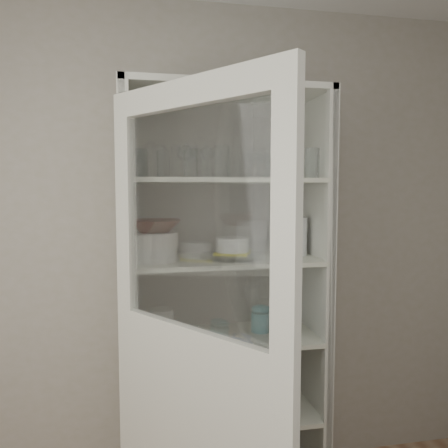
{
  "coord_description": "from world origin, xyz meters",
  "views": [
    {
      "loc": [
        -0.22,
        -0.87,
        1.61
      ],
      "look_at": [
        0.2,
        1.27,
        1.43
      ],
      "focal_mm": 35.0,
      "sensor_mm": 36.0,
      "label": 1
    }
  ],
  "objects_px": {
    "yellow_trivet": "(233,253)",
    "grey_bowl_stack": "(292,236)",
    "glass_platter": "(233,256)",
    "measuring_cups": "(191,338)",
    "plate_stack_back": "(141,250)",
    "mug_white": "(284,329)",
    "cream_bowl": "(155,239)",
    "mug_teal": "(264,320)",
    "white_canister": "(163,322)",
    "white_ramekin": "(233,244)",
    "pantry_cabinet": "(222,316)",
    "mug_blue": "(281,329)",
    "goblet_1": "(197,162)",
    "cream_dish": "(205,403)",
    "tin_box": "(244,403)",
    "goblet_0": "(185,160)",
    "plate_stack_front": "(155,254)",
    "teal_jar": "(261,320)",
    "cupboard_door": "(193,388)",
    "goblet_2": "(250,163)",
    "goblet_3": "(259,164)",
    "terracotta_bowl": "(155,226)"
  },
  "relations": [
    {
      "from": "tin_box",
      "to": "white_canister",
      "type": "bearing_deg",
      "value": 172.28
    },
    {
      "from": "cream_bowl",
      "to": "measuring_cups",
      "type": "xyz_separation_m",
      "value": [
        0.17,
        -0.05,
        -0.49
      ]
    },
    {
      "from": "teal_jar",
      "to": "goblet_0",
      "type": "bearing_deg",
      "value": 172.2
    },
    {
      "from": "white_canister",
      "to": "grey_bowl_stack",
      "type": "bearing_deg",
      "value": -1.85
    },
    {
      "from": "mug_teal",
      "to": "goblet_3",
      "type": "bearing_deg",
      "value": 103.54
    },
    {
      "from": "goblet_0",
      "to": "measuring_cups",
      "type": "xyz_separation_m",
      "value": [
        0.01,
        -0.15,
        -0.88
      ]
    },
    {
      "from": "glass_platter",
      "to": "measuring_cups",
      "type": "bearing_deg",
      "value": -161.88
    },
    {
      "from": "mug_teal",
      "to": "measuring_cups",
      "type": "xyz_separation_m",
      "value": [
        -0.41,
        -0.14,
        -0.02
      ]
    },
    {
      "from": "glass_platter",
      "to": "mug_white",
      "type": "distance_m",
      "value": 0.45
    },
    {
      "from": "cupboard_door",
      "to": "goblet_2",
      "type": "bearing_deg",
      "value": 113.71
    },
    {
      "from": "cupboard_door",
      "to": "terracotta_bowl",
      "type": "bearing_deg",
      "value": 154.82
    },
    {
      "from": "pantry_cabinet",
      "to": "plate_stack_front",
      "type": "bearing_deg",
      "value": -165.57
    },
    {
      "from": "grey_bowl_stack",
      "to": "cream_dish",
      "type": "xyz_separation_m",
      "value": [
        -0.47,
        -0.02,
        -0.86
      ]
    },
    {
      "from": "measuring_cups",
      "to": "tin_box",
      "type": "xyz_separation_m",
      "value": [
        0.29,
        0.07,
        -0.39
      ]
    },
    {
      "from": "plate_stack_back",
      "to": "mug_white",
      "type": "height_order",
      "value": "plate_stack_back"
    },
    {
      "from": "mug_blue",
      "to": "goblet_3",
      "type": "bearing_deg",
      "value": 80.95
    },
    {
      "from": "goblet_1",
      "to": "grey_bowl_stack",
      "type": "xyz_separation_m",
      "value": [
        0.5,
        -0.06,
        -0.39
      ]
    },
    {
      "from": "yellow_trivet",
      "to": "grey_bowl_stack",
      "type": "xyz_separation_m",
      "value": [
        0.33,
        0.03,
        0.08
      ]
    },
    {
      "from": "goblet_0",
      "to": "yellow_trivet",
      "type": "height_order",
      "value": "goblet_0"
    },
    {
      "from": "pantry_cabinet",
      "to": "plate_stack_back",
      "type": "distance_m",
      "value": 0.55
    },
    {
      "from": "pantry_cabinet",
      "to": "mug_blue",
      "type": "height_order",
      "value": "pantry_cabinet"
    },
    {
      "from": "pantry_cabinet",
      "to": "plate_stack_front",
      "type": "height_order",
      "value": "pantry_cabinet"
    },
    {
      "from": "glass_platter",
      "to": "cream_bowl",
      "type": "bearing_deg",
      "value": -176.0
    },
    {
      "from": "goblet_1",
      "to": "cream_dish",
      "type": "bearing_deg",
      "value": -74.5
    },
    {
      "from": "plate_stack_back",
      "to": "white_ramekin",
      "type": "distance_m",
      "value": 0.47
    },
    {
      "from": "pantry_cabinet",
      "to": "goblet_1",
      "type": "height_order",
      "value": "pantry_cabinet"
    },
    {
      "from": "goblet_0",
      "to": "mug_blue",
      "type": "xyz_separation_m",
      "value": [
        0.46,
        -0.17,
        -0.85
      ]
    },
    {
      "from": "goblet_1",
      "to": "mug_teal",
      "type": "relative_size",
      "value": 1.82
    },
    {
      "from": "cream_bowl",
      "to": "yellow_trivet",
      "type": "relative_size",
      "value": 1.35
    },
    {
      "from": "mug_teal",
      "to": "white_canister",
      "type": "xyz_separation_m",
      "value": [
        -0.54,
        -0.01,
        0.03
      ]
    },
    {
      "from": "glass_platter",
      "to": "white_ramekin",
      "type": "relative_size",
      "value": 1.98
    },
    {
      "from": "cream_bowl",
      "to": "terracotta_bowl",
      "type": "distance_m",
      "value": 0.07
    },
    {
      "from": "glass_platter",
      "to": "teal_jar",
      "type": "xyz_separation_m",
      "value": [
        0.16,
        0.02,
        -0.35
      ]
    },
    {
      "from": "pantry_cabinet",
      "to": "mug_blue",
      "type": "xyz_separation_m",
      "value": [
        0.27,
        -0.16,
        -0.04
      ]
    },
    {
      "from": "goblet_3",
      "to": "terracotta_bowl",
      "type": "bearing_deg",
      "value": -165.28
    },
    {
      "from": "goblet_3",
      "to": "cream_dish",
      "type": "height_order",
      "value": "goblet_3"
    },
    {
      "from": "goblet_0",
      "to": "cream_bowl",
      "type": "bearing_deg",
      "value": -147.41
    },
    {
      "from": "plate_stack_front",
      "to": "yellow_trivet",
      "type": "height_order",
      "value": "plate_stack_front"
    },
    {
      "from": "terracotta_bowl",
      "to": "white_canister",
      "type": "height_order",
      "value": "terracotta_bowl"
    },
    {
      "from": "goblet_1",
      "to": "measuring_cups",
      "type": "bearing_deg",
      "value": -109.25
    },
    {
      "from": "terracotta_bowl",
      "to": "grey_bowl_stack",
      "type": "bearing_deg",
      "value": 4.42
    },
    {
      "from": "goblet_2",
      "to": "mug_teal",
      "type": "height_order",
      "value": "goblet_2"
    },
    {
      "from": "cream_bowl",
      "to": "white_canister",
      "type": "bearing_deg",
      "value": 65.67
    },
    {
      "from": "glass_platter",
      "to": "pantry_cabinet",
      "type": "bearing_deg",
      "value": 125.94
    },
    {
      "from": "plate_stack_front",
      "to": "terracotta_bowl",
      "type": "distance_m",
      "value": 0.14
    },
    {
      "from": "grey_bowl_stack",
      "to": "white_canister",
      "type": "height_order",
      "value": "grey_bowl_stack"
    },
    {
      "from": "mug_teal",
      "to": "white_canister",
      "type": "bearing_deg",
      "value": -178.41
    },
    {
      "from": "goblet_2",
      "to": "teal_jar",
      "type": "relative_size",
      "value": 1.35
    },
    {
      "from": "mug_blue",
      "to": "cream_dish",
      "type": "bearing_deg",
      "value": 140.61
    },
    {
      "from": "yellow_trivet",
      "to": "cream_dish",
      "type": "bearing_deg",
      "value": 175.94
    }
  ]
}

